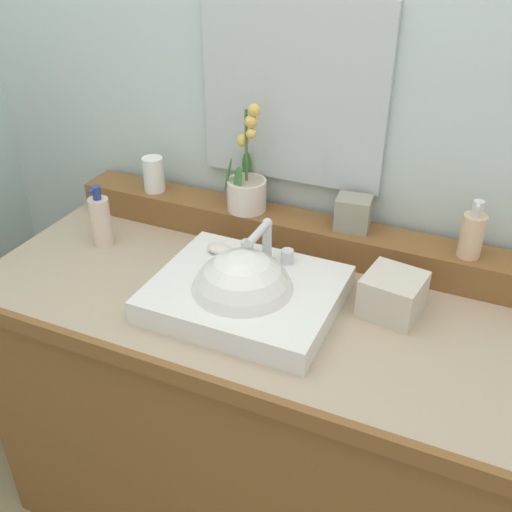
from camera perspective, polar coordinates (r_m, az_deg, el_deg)
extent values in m
cube|color=silver|center=(1.65, 7.00, 19.88)|extent=(2.95, 0.20, 2.76)
cube|color=brown|center=(1.78, 0.42, -15.41)|extent=(1.41, 0.62, 0.82)
cube|color=tan|center=(1.49, 0.48, -4.18)|extent=(1.43, 0.65, 0.04)
cube|color=brown|center=(1.27, -5.52, -11.94)|extent=(1.43, 0.02, 0.04)
cube|color=brown|center=(1.66, 3.99, 2.23)|extent=(1.35, 0.12, 0.09)
cube|color=white|center=(1.43, -0.99, -3.66)|extent=(0.43, 0.36, 0.06)
sphere|color=white|center=(1.42, -1.29, -4.31)|extent=(0.25, 0.25, 0.25)
cylinder|color=silver|center=(1.48, 1.07, 1.46)|extent=(0.02, 0.02, 0.10)
cylinder|color=silver|center=(1.42, 0.21, 2.19)|extent=(0.02, 0.11, 0.02)
sphere|color=silver|center=(1.46, 1.09, 3.16)|extent=(0.03, 0.03, 0.03)
cylinder|color=silver|center=(1.52, -0.85, 0.84)|extent=(0.03, 0.03, 0.04)
cylinder|color=silver|center=(1.48, 3.01, -0.05)|extent=(0.03, 0.03, 0.04)
ellipsoid|color=silver|center=(1.53, -3.47, 0.68)|extent=(0.07, 0.04, 0.02)
cylinder|color=silver|center=(1.66, -0.90, 5.88)|extent=(0.11, 0.11, 0.09)
cylinder|color=tan|center=(1.65, -0.91, 7.07)|extent=(0.10, 0.10, 0.01)
cylinder|color=#476B38|center=(1.61, -0.94, 10.49)|extent=(0.01, 0.01, 0.20)
ellipsoid|color=#387033|center=(1.64, -2.68, 7.79)|extent=(0.04, 0.04, 0.10)
ellipsoid|color=#387033|center=(1.61, -1.74, 7.33)|extent=(0.03, 0.03, 0.07)
ellipsoid|color=#387033|center=(1.69, -0.87, 8.46)|extent=(0.04, 0.04, 0.10)
sphere|color=#DFB752|center=(1.62, -1.24, 11.02)|extent=(0.03, 0.03, 0.03)
sphere|color=#DFB752|center=(1.58, -0.46, 11.62)|extent=(0.03, 0.03, 0.03)
sphere|color=#DFB752|center=(1.58, -0.45, 12.75)|extent=(0.03, 0.03, 0.03)
sphere|color=#DFB752|center=(1.57, -0.16, 13.79)|extent=(0.03, 0.03, 0.03)
cylinder|color=#DAB58E|center=(1.53, 19.95, 1.82)|extent=(0.06, 0.06, 0.11)
cylinder|color=silver|center=(1.50, 20.39, 3.95)|extent=(0.02, 0.02, 0.02)
cylinder|color=silver|center=(1.49, 20.52, 4.60)|extent=(0.03, 0.03, 0.02)
cylinder|color=silver|center=(1.47, 20.48, 4.49)|extent=(0.01, 0.03, 0.01)
cylinder|color=white|center=(1.79, -9.77, 7.70)|extent=(0.06, 0.06, 0.10)
cube|color=gray|center=(1.58, 9.27, 4.05)|extent=(0.10, 0.08, 0.09)
cylinder|color=beige|center=(1.71, -14.62, 3.18)|extent=(0.06, 0.06, 0.14)
cylinder|color=navy|center=(1.68, -14.98, 5.55)|extent=(0.02, 0.02, 0.02)
cylinder|color=navy|center=(1.67, -15.06, 6.14)|extent=(0.03, 0.03, 0.02)
cylinder|color=navy|center=(1.66, -15.41, 6.04)|extent=(0.01, 0.03, 0.01)
cube|color=beige|center=(1.43, 12.94, -3.61)|extent=(0.15, 0.15, 0.10)
cube|color=silver|center=(1.59, 3.52, 15.25)|extent=(0.50, 0.02, 0.48)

